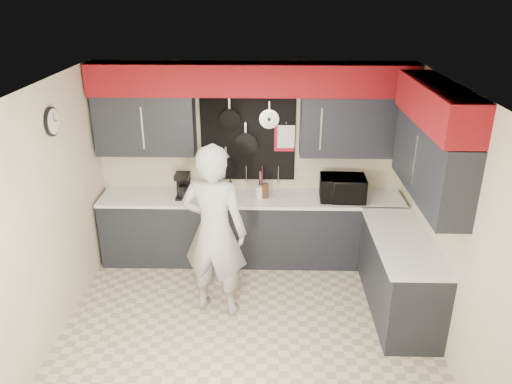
{
  "coord_description": "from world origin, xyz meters",
  "views": [
    {
      "loc": [
        0.2,
        -4.46,
        3.49
      ],
      "look_at": [
        0.08,
        0.5,
        1.39
      ],
      "focal_mm": 35.0,
      "sensor_mm": 36.0,
      "label": 1
    }
  ],
  "objects_px": {
    "knife_block": "(265,190)",
    "utensil_crock": "(260,192)",
    "person": "(214,232)",
    "microwave": "(342,188)",
    "coffee_maker": "(183,185)"
  },
  "relations": [
    {
      "from": "knife_block",
      "to": "coffee_maker",
      "type": "bearing_deg",
      "value": 174.21
    },
    {
      "from": "microwave",
      "to": "knife_block",
      "type": "bearing_deg",
      "value": 179.41
    },
    {
      "from": "utensil_crock",
      "to": "knife_block",
      "type": "bearing_deg",
      "value": -6.6
    },
    {
      "from": "utensil_crock",
      "to": "person",
      "type": "height_order",
      "value": "person"
    },
    {
      "from": "person",
      "to": "microwave",
      "type": "bearing_deg",
      "value": -131.35
    },
    {
      "from": "utensil_crock",
      "to": "microwave",
      "type": "bearing_deg",
      "value": -2.77
    },
    {
      "from": "knife_block",
      "to": "person",
      "type": "bearing_deg",
      "value": -121.79
    },
    {
      "from": "knife_block",
      "to": "person",
      "type": "height_order",
      "value": "person"
    },
    {
      "from": "microwave",
      "to": "person",
      "type": "xyz_separation_m",
      "value": [
        -1.51,
        -1.06,
        -0.08
      ]
    },
    {
      "from": "microwave",
      "to": "person",
      "type": "relative_size",
      "value": 0.28
    },
    {
      "from": "utensil_crock",
      "to": "person",
      "type": "xyz_separation_m",
      "value": [
        -0.47,
        -1.11,
        -0.01
      ]
    },
    {
      "from": "utensil_crock",
      "to": "person",
      "type": "distance_m",
      "value": 1.21
    },
    {
      "from": "knife_block",
      "to": "utensil_crock",
      "type": "distance_m",
      "value": 0.06
    },
    {
      "from": "knife_block",
      "to": "utensil_crock",
      "type": "bearing_deg",
      "value": 167.45
    },
    {
      "from": "knife_block",
      "to": "coffee_maker",
      "type": "relative_size",
      "value": 0.59
    }
  ]
}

